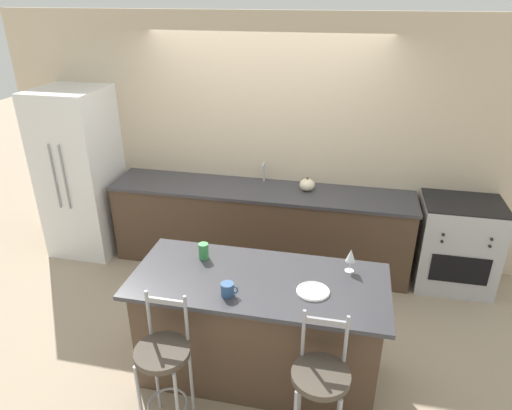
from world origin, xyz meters
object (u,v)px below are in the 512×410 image
Objects in this scene: bar_stool_far at (320,388)px; pumpkin_decoration at (307,185)px; wine_glass at (351,256)px; oven_range at (456,244)px; dinner_plate at (313,291)px; tumbler_cup at (204,251)px; refrigerator at (81,173)px; coffee_mug at (228,289)px; bar_stool_near at (164,364)px.

bar_stool_far is 6.53× the size of pumpkin_decoration.
pumpkin_decoration is at bearing 108.21° from wine_glass.
oven_range is 4.02× the size of dinner_plate.
oven_range is 1.67m from pumpkin_decoration.
pumpkin_decoration reaches higher than tumbler_cup.
oven_range is (4.19, 0.07, -0.48)m from refrigerator.
bar_stool_far is 1.00m from wine_glass.
refrigerator reaches higher than wine_glass.
coffee_mug is (-1.93, -1.92, 0.49)m from oven_range.
refrigerator reaches higher than pumpkin_decoration.
wine_glass is (3.10, -1.36, 0.10)m from refrigerator.
tumbler_cup is at bearing -146.50° from oven_range.
bar_stool_near is 1.14m from dinner_plate.
bar_stool_far is 0.65m from dinner_plate.
refrigerator is 2.61m from pumpkin_decoration.
dinner_plate is at bearing 15.16° from coffee_mug.
bar_stool_near is at bearing -178.97° from bar_stool_far.
dinner_plate is (-0.12, 0.53, 0.35)m from bar_stool_far.
bar_stool_far is at bearing 1.03° from bar_stool_near.
dinner_plate is 1.84m from pumpkin_decoration.
oven_range is at bearing 52.69° from dinner_plate.
dinner_plate is at bearing 30.42° from bar_stool_near.
wine_glass is at bearing 81.43° from bar_stool_far.
refrigerator is at bearing -178.99° from oven_range.
bar_stool_far is at bearing -98.57° from wine_glass.
dinner_plate is 0.95m from tumbler_cup.
bar_stool_near is 1.55m from wine_glass.
tumbler_cup is at bearing 126.23° from coffee_mug.
bar_stool_near is at bearing -49.54° from refrigerator.
bar_stool_far is 2.42m from pumpkin_decoration.
wine_glass reaches higher than bar_stool_near.
refrigerator is 2.41m from tumbler_cup.
refrigerator is at bearing -177.10° from pumpkin_decoration.
bar_stool_far is at bearing -118.15° from oven_range.
tumbler_cup reaches higher than dinner_plate.
oven_range is at bearing 52.53° from wine_glass.
coffee_mug is 0.97× the size of tumbler_cup.
coffee_mug is (-0.59, -0.16, 0.04)m from dinner_plate.
bar_stool_near is 8.53× the size of coffee_mug.
oven_range is 5.84× the size of pumpkin_decoration.
oven_range is at bearing 33.50° from tumbler_cup.
bar_stool_near is at bearing -143.32° from wine_glass.
coffee_mug is at bearing 48.08° from bar_stool_near.
dinner_plate is 1.84× the size of tumbler_cup.
bar_stool_near is 4.50× the size of dinner_plate.
wine_glass is (0.25, 0.33, 0.13)m from dinner_plate.
oven_range is 7.38× the size of tumbler_cup.
bar_stool_near is 6.53× the size of pumpkin_decoration.
bar_stool_far is (-1.23, -2.30, 0.10)m from oven_range.
tumbler_cup is (-1.02, 0.81, 0.41)m from bar_stool_far.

